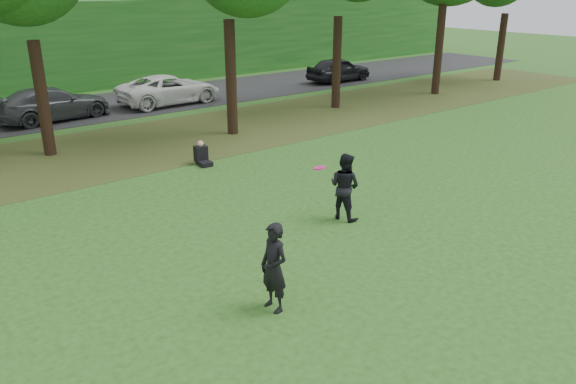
# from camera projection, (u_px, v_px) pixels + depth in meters

# --- Properties ---
(ground) EXTENTS (120.00, 120.00, 0.00)m
(ground) POSITION_uv_depth(u_px,v_px,m) (386.00, 273.00, 12.33)
(ground) COLOR #224616
(ground) RESTS_ON ground
(leaf_litter) EXTENTS (60.00, 7.00, 0.01)m
(leaf_litter) POSITION_uv_depth(u_px,v_px,m) (137.00, 146.00, 21.89)
(leaf_litter) COLOR #3F3116
(leaf_litter) RESTS_ON ground
(street) EXTENTS (70.00, 7.00, 0.02)m
(street) POSITION_uv_depth(u_px,v_px,m) (69.00, 111.00, 27.76)
(street) COLOR black
(street) RESTS_ON ground
(far_hedge) EXTENTS (70.00, 3.00, 5.00)m
(far_hedge) POSITION_uv_depth(u_px,v_px,m) (27.00, 49.00, 31.30)
(far_hedge) COLOR #164D18
(far_hedge) RESTS_ON ground
(player_left) EXTENTS (0.46, 0.68, 1.80)m
(player_left) POSITION_uv_depth(u_px,v_px,m) (274.00, 268.00, 10.67)
(player_left) COLOR black
(player_left) RESTS_ON ground
(player_right) EXTENTS (0.87, 1.02, 1.82)m
(player_right) POSITION_uv_depth(u_px,v_px,m) (345.00, 186.00, 14.90)
(player_right) COLOR black
(player_right) RESTS_ON ground
(parked_cars) EXTENTS (40.26, 2.79, 1.51)m
(parked_cars) POSITION_uv_depth(u_px,v_px,m) (80.00, 101.00, 26.37)
(parked_cars) COLOR black
(parked_cars) RESTS_ON street
(frisbee) EXTENTS (0.31, 0.31, 0.08)m
(frisbee) POSITION_uv_depth(u_px,v_px,m) (319.00, 168.00, 12.28)
(frisbee) COLOR #E01285
(frisbee) RESTS_ON ground
(seated_person) EXTENTS (0.48, 0.77, 0.83)m
(seated_person) POSITION_uv_depth(u_px,v_px,m) (202.00, 156.00, 19.59)
(seated_person) COLOR black
(seated_person) RESTS_ON ground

